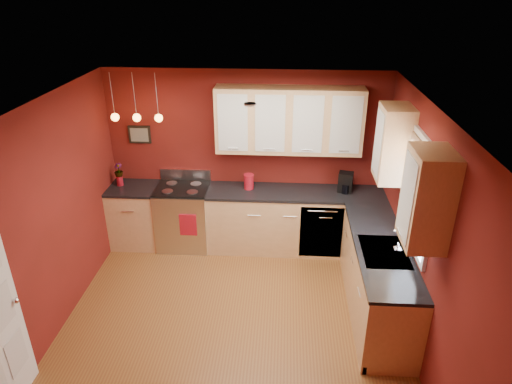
# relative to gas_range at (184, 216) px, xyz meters

# --- Properties ---
(floor) EXTENTS (4.20, 4.20, 0.00)m
(floor) POSITION_rel_gas_range_xyz_m (0.92, -1.80, -0.48)
(floor) COLOR brown
(floor) RESTS_ON ground
(ceiling) EXTENTS (4.00, 4.20, 0.02)m
(ceiling) POSITION_rel_gas_range_xyz_m (0.92, -1.80, 2.12)
(ceiling) COLOR beige
(ceiling) RESTS_ON wall_back
(wall_back) EXTENTS (4.00, 0.02, 2.60)m
(wall_back) POSITION_rel_gas_range_xyz_m (0.92, 0.30, 0.82)
(wall_back) COLOR maroon
(wall_back) RESTS_ON floor
(wall_left) EXTENTS (0.02, 4.20, 2.60)m
(wall_left) POSITION_rel_gas_range_xyz_m (-1.08, -1.80, 0.82)
(wall_left) COLOR maroon
(wall_left) RESTS_ON floor
(wall_right) EXTENTS (0.02, 4.20, 2.60)m
(wall_right) POSITION_rel_gas_range_xyz_m (2.92, -1.80, 0.82)
(wall_right) COLOR maroon
(wall_right) RESTS_ON floor
(base_cabinets_back_left) EXTENTS (0.70, 0.60, 0.90)m
(base_cabinets_back_left) POSITION_rel_gas_range_xyz_m (-0.73, -0.00, -0.03)
(base_cabinets_back_left) COLOR tan
(base_cabinets_back_left) RESTS_ON floor
(base_cabinets_back_right) EXTENTS (2.54, 0.60, 0.90)m
(base_cabinets_back_right) POSITION_rel_gas_range_xyz_m (1.65, -0.00, -0.03)
(base_cabinets_back_right) COLOR tan
(base_cabinets_back_right) RESTS_ON floor
(base_cabinets_right) EXTENTS (0.60, 2.10, 0.90)m
(base_cabinets_right) POSITION_rel_gas_range_xyz_m (2.62, -1.35, -0.03)
(base_cabinets_right) COLOR tan
(base_cabinets_right) RESTS_ON floor
(counter_back_left) EXTENTS (0.70, 0.62, 0.04)m
(counter_back_left) POSITION_rel_gas_range_xyz_m (-0.73, -0.00, 0.44)
(counter_back_left) COLOR black
(counter_back_left) RESTS_ON base_cabinets_back_left
(counter_back_right) EXTENTS (2.54, 0.62, 0.04)m
(counter_back_right) POSITION_rel_gas_range_xyz_m (1.65, -0.00, 0.44)
(counter_back_right) COLOR black
(counter_back_right) RESTS_ON base_cabinets_back_right
(counter_right) EXTENTS (0.62, 2.10, 0.04)m
(counter_right) POSITION_rel_gas_range_xyz_m (2.62, -1.35, 0.44)
(counter_right) COLOR black
(counter_right) RESTS_ON base_cabinets_right
(gas_range) EXTENTS (0.76, 0.64, 1.11)m
(gas_range) POSITION_rel_gas_range_xyz_m (0.00, 0.00, 0.00)
(gas_range) COLOR silver
(gas_range) RESTS_ON floor
(dishwasher_front) EXTENTS (0.60, 0.02, 0.80)m
(dishwasher_front) POSITION_rel_gas_range_xyz_m (2.02, -0.29, -0.03)
(dishwasher_front) COLOR silver
(dishwasher_front) RESTS_ON base_cabinets_back_right
(sink) EXTENTS (0.50, 0.70, 0.33)m
(sink) POSITION_rel_gas_range_xyz_m (2.62, -1.50, 0.43)
(sink) COLOR #999A9F
(sink) RESTS_ON counter_right
(window) EXTENTS (0.06, 1.02, 1.22)m
(window) POSITION_rel_gas_range_xyz_m (2.89, -1.50, 1.21)
(window) COLOR white
(window) RESTS_ON wall_right
(upper_cabinets_back) EXTENTS (2.00, 0.35, 0.90)m
(upper_cabinets_back) POSITION_rel_gas_range_xyz_m (1.52, 0.12, 1.47)
(upper_cabinets_back) COLOR tan
(upper_cabinets_back) RESTS_ON wall_back
(upper_cabinets_right) EXTENTS (0.35, 1.95, 0.90)m
(upper_cabinets_right) POSITION_rel_gas_range_xyz_m (2.75, -1.48, 1.47)
(upper_cabinets_right) COLOR tan
(upper_cabinets_right) RESTS_ON wall_right
(wall_picture) EXTENTS (0.32, 0.03, 0.26)m
(wall_picture) POSITION_rel_gas_range_xyz_m (-0.63, 0.28, 1.17)
(wall_picture) COLOR black
(wall_picture) RESTS_ON wall_back
(pendant_lights) EXTENTS (0.71, 0.11, 0.66)m
(pendant_lights) POSITION_rel_gas_range_xyz_m (-0.53, -0.05, 1.53)
(pendant_lights) COLOR #999A9F
(pendant_lights) RESTS_ON ceiling
(red_canister) EXTENTS (0.15, 0.15, 0.22)m
(red_canister) POSITION_rel_gas_range_xyz_m (0.97, 0.06, 0.57)
(red_canister) COLOR #A41120
(red_canister) RESTS_ON counter_back_right
(red_vase) EXTENTS (0.09, 0.09, 0.15)m
(red_vase) POSITION_rel_gas_range_xyz_m (-0.93, 0.05, 0.53)
(red_vase) COLOR #A41120
(red_vase) RESTS_ON counter_back_left
(flowers) EXTENTS (0.14, 0.14, 0.22)m
(flowers) POSITION_rel_gas_range_xyz_m (-0.93, 0.05, 0.69)
(flowers) COLOR #A41120
(flowers) RESTS_ON red_vase
(coffee_maker) EXTENTS (0.23, 0.23, 0.29)m
(coffee_maker) POSITION_rel_gas_range_xyz_m (2.35, 0.05, 0.59)
(coffee_maker) COLOR black
(coffee_maker) RESTS_ON counter_back_right
(soap_pump) EXTENTS (0.09, 0.09, 0.18)m
(soap_pump) POSITION_rel_gas_range_xyz_m (2.73, -1.62, 0.55)
(soap_pump) COLOR white
(soap_pump) RESTS_ON counter_right
(dish_towel) EXTENTS (0.24, 0.02, 0.33)m
(dish_towel) POSITION_rel_gas_range_xyz_m (0.13, -0.33, 0.04)
(dish_towel) COLOR #A41120
(dish_towel) RESTS_ON gas_range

